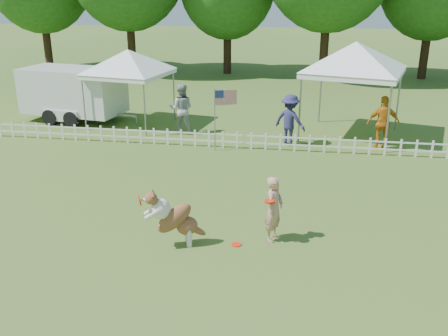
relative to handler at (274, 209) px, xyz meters
name	(u,v)px	position (x,y,z in m)	size (l,w,h in m)	color
ground	(205,246)	(-1.46, -0.53, -0.75)	(120.00, 120.00, 0.00)	#315B1C
picket_fence	(244,140)	(-1.46, 6.47, -0.45)	(22.00, 0.08, 0.60)	white
handler	(274,209)	(0.00, 0.00, 0.00)	(0.55, 0.36, 1.50)	tan
dog	(175,218)	(-2.09, -0.62, -0.09)	(1.28, 0.43, 1.32)	brown
frisbee_on_turf	(236,244)	(-0.78, -0.40, -0.74)	(0.22, 0.22, 0.02)	red
canopy_tent_left	(130,89)	(-6.39, 8.94, 0.73)	(2.86, 2.86, 2.96)	white
canopy_tent_right	(352,91)	(2.26, 8.68, 0.96)	(3.31, 3.31, 3.42)	white
cargo_trailer	(74,94)	(-8.97, 9.23, 0.36)	(5.06, 2.23, 2.23)	silver
flag_pole	(215,120)	(-2.42, 6.10, 0.32)	(0.82, 0.09, 2.14)	gray
spectator_a	(181,109)	(-4.07, 8.04, 0.20)	(0.93, 0.72, 1.91)	#A2A1A7
spectator_b	(290,120)	(0.08, 7.18, 0.16)	(1.18, 0.68, 1.82)	navy
spectator_c	(383,123)	(3.25, 7.16, 0.19)	(1.10, 0.46, 1.88)	orange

